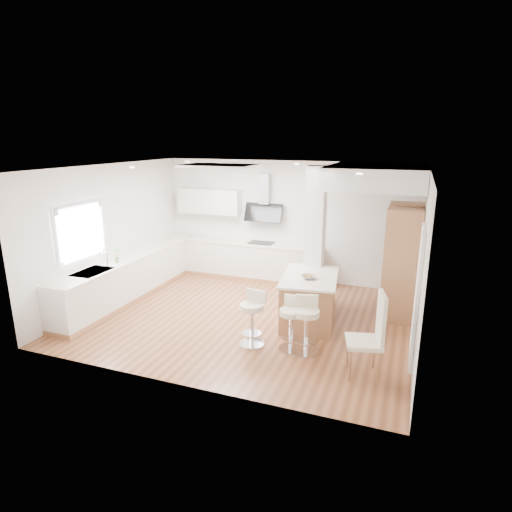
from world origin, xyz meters
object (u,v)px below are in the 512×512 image
at_px(bar_stool_c, 306,322).
at_px(dining_chair, 372,332).
at_px(bar_stool_a, 252,315).
at_px(peninsula, 309,299).
at_px(bar_stool_b, 292,321).

relative_size(bar_stool_c, dining_chair, 0.74).
relative_size(bar_stool_a, bar_stool_c, 0.99).
height_order(peninsula, dining_chair, dining_chair).
bearing_deg(bar_stool_c, dining_chair, -32.62).
bearing_deg(bar_stool_b, dining_chair, -11.05).
height_order(bar_stool_a, bar_stool_c, bar_stool_c).
height_order(peninsula, bar_stool_a, peninsula).
relative_size(bar_stool_b, dining_chair, 0.71).
relative_size(bar_stool_a, bar_stool_b, 1.04).
distance_m(peninsula, dining_chair, 1.96).
bearing_deg(bar_stool_c, peninsula, 87.19).
xyz_separation_m(peninsula, dining_chair, (1.26, -1.49, 0.22)).
xyz_separation_m(bar_stool_a, dining_chair, (1.92, -0.29, 0.15)).
bearing_deg(bar_stool_a, bar_stool_c, 13.29).
distance_m(peninsula, bar_stool_a, 1.37).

